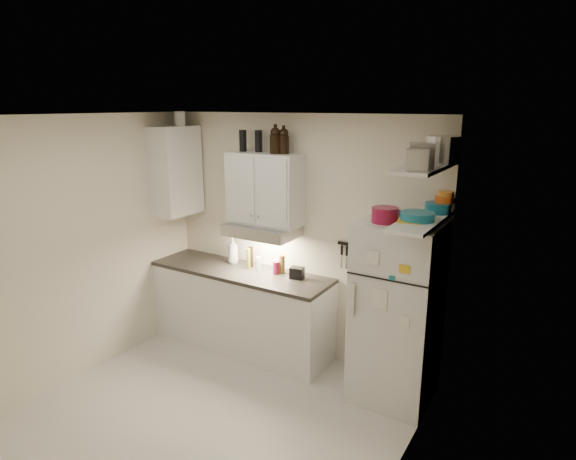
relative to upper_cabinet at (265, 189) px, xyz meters
The scene contains 36 objects.
floor 2.29m from the upper_cabinet, 77.33° to the right, with size 3.20×3.00×0.02m, color beige.
ceiling 1.58m from the upper_cabinet, 77.33° to the right, with size 3.20×3.00×0.02m, color white.
back_wall 0.63m from the upper_cabinet, 30.26° to the left, with size 3.20×0.02×2.60m, color beige.
left_wall 1.94m from the upper_cabinet, 134.46° to the right, with size 0.02×3.00×2.60m, color beige.
right_wall 2.39m from the upper_cabinet, 34.95° to the right, with size 0.02×3.00×2.60m, color beige.
base_cabinet 1.41m from the upper_cabinet, 151.63° to the right, with size 2.10×0.60×0.88m, color white.
countertop 0.97m from the upper_cabinet, 151.63° to the right, with size 2.10×0.62×0.04m, color #2D2A27.
upper_cabinet is the anchor object (origin of this frame).
side_cabinet 1.15m from the upper_cabinet, behind, with size 0.33×0.55×1.00m, color white.
range_hood 0.44m from the upper_cabinet, 90.00° to the right, with size 0.76×0.46×0.12m, color silver.
fridge 1.84m from the upper_cabinet, ahead, with size 0.70×0.68×1.70m, color silver.
shelf_hi 1.82m from the upper_cabinet, 10.05° to the right, with size 0.30×0.95×0.03m, color white.
shelf_lo 1.78m from the upper_cabinet, 10.05° to the right, with size 0.30×0.95×0.03m, color white.
knife_strip 1.13m from the upper_cabinet, ahead, with size 0.42×0.02×0.03m, color black.
dutch_oven 1.45m from the upper_cabinet, 10.78° to the right, with size 0.23×0.23×0.13m, color maroon.
book_stack 1.73m from the upper_cabinet, 13.51° to the right, with size 0.19×0.24×0.08m, color gold.
spice_jar 1.55m from the upper_cabinet, ahead, with size 0.06×0.06×0.11m, color silver.
stock_pot 1.88m from the upper_cabinet, ahead, with size 0.31×0.31×0.22m, color silver.
tin_a 1.88m from the upper_cabinet, 14.74° to the right, with size 0.19×0.17×0.19m, color #AAAAAD.
tin_b 1.95m from the upper_cabinet, 20.17° to the right, with size 0.16×0.16×0.16m, color #AAAAAD.
bowl_teal 1.80m from the upper_cabinet, ahead, with size 0.22×0.22×0.09m, color #186C84.
bowl_orange 1.84m from the upper_cabinet, ahead, with size 0.18×0.18×0.05m, color #D25313.
bowl_yellow 1.84m from the upper_cabinet, ahead, with size 0.14×0.14×0.04m, color orange.
plates 1.77m from the upper_cabinet, 11.81° to the right, with size 0.27×0.27×0.07m, color #186C84.
growler_a 0.53m from the upper_cabinet, ahead, with size 0.11×0.11×0.27m, color black, non-canonical shape.
growler_b 0.55m from the upper_cabinet, ahead, with size 0.11×0.11×0.26m, color black, non-canonical shape.
thermos_a 0.50m from the upper_cabinet, 155.29° to the left, with size 0.08×0.08×0.22m, color black.
thermos_b 0.56m from the upper_cabinet, behind, with size 0.08×0.08×0.22m, color black.
side_jar 1.27m from the upper_cabinet, behind, with size 0.12×0.12×0.16m, color silver.
soap_bottle 0.87m from the upper_cabinet, behind, with size 0.13×0.13×0.34m, color white.
pepper_mill 0.83m from the upper_cabinet, ahead, with size 0.06×0.06×0.20m, color brown.
oil_bottle 0.82m from the upper_cabinet, 165.45° to the right, with size 0.04×0.04×0.23m, color #5C6118.
vinegar_bottle 0.81m from the upper_cabinet, behind, with size 0.05×0.05×0.24m, color black.
clear_bottle 0.83m from the upper_cabinet, 147.91° to the right, with size 0.05×0.05×0.15m, color silver.
red_jar 0.85m from the upper_cabinet, 13.84° to the right, with size 0.07×0.07×0.14m, color maroon.
caddy 0.94m from the upper_cabinet, ahead, with size 0.14×0.10×0.12m, color black.
Camera 1 is at (2.50, -2.79, 2.68)m, focal length 30.00 mm.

